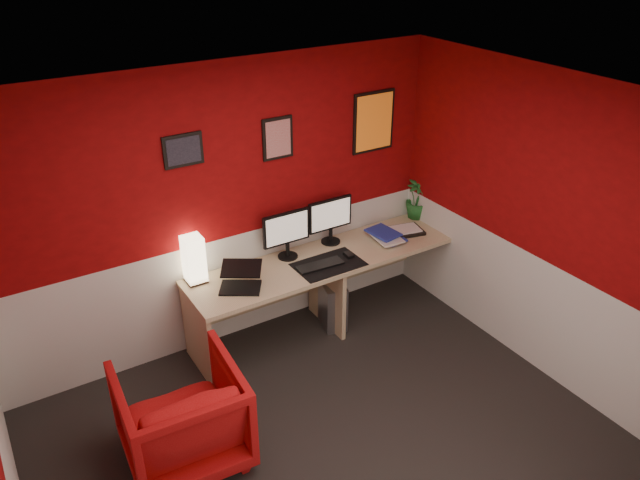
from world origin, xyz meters
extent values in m
cube|color=black|center=(0.00, 0.00, 0.00)|extent=(4.00, 3.50, 0.01)
cube|color=white|center=(0.00, 0.00, 2.50)|extent=(4.00, 3.50, 0.01)
cube|color=#94090B|center=(0.00, 1.75, 1.25)|extent=(4.00, 0.01, 2.50)
cube|color=#94090B|center=(2.00, 0.00, 1.25)|extent=(0.01, 3.50, 2.50)
cube|color=silver|center=(0.00, 1.75, 0.50)|extent=(4.00, 0.01, 1.00)
cube|color=silver|center=(2.00, 0.00, 0.50)|extent=(0.01, 3.50, 1.00)
cube|color=tan|center=(0.80, 1.41, 0.36)|extent=(2.60, 0.65, 0.73)
cube|color=#FFE5B2|center=(-0.36, 1.64, 0.93)|extent=(0.16, 0.16, 0.40)
cube|color=black|center=(-0.09, 1.33, 0.84)|extent=(0.40, 0.37, 0.22)
cube|color=black|center=(0.50, 1.59, 1.02)|extent=(0.45, 0.06, 0.58)
cube|color=black|center=(0.98, 1.63, 1.02)|extent=(0.45, 0.06, 0.58)
cube|color=black|center=(0.74, 1.28, 0.73)|extent=(0.60, 0.38, 0.01)
cube|color=black|center=(0.66, 1.29, 0.74)|extent=(0.43, 0.17, 0.02)
cube|color=black|center=(0.96, 1.30, 0.75)|extent=(0.07, 0.11, 0.03)
imported|color=#21309A|center=(1.38, 1.39, 0.74)|extent=(0.22, 0.30, 0.03)
imported|color=silver|center=(1.32, 1.37, 0.77)|extent=(0.26, 0.34, 0.02)
imported|color=#21309A|center=(1.32, 1.41, 0.79)|extent=(0.26, 0.33, 0.03)
cube|color=black|center=(1.69, 1.42, 0.74)|extent=(0.40, 0.32, 0.03)
imported|color=#19591E|center=(2.01, 1.63, 0.93)|extent=(0.28, 0.28, 0.41)
cube|color=#99999E|center=(0.86, 1.44, 0.23)|extent=(0.30, 0.49, 0.45)
imported|color=#AE1717|center=(-0.92, 0.57, 0.38)|extent=(0.86, 0.88, 0.76)
cube|color=black|center=(-0.31, 1.74, 1.85)|extent=(0.32, 0.02, 0.26)
cube|color=red|center=(0.51, 1.74, 1.80)|extent=(0.28, 0.02, 0.36)
cube|color=orange|center=(1.50, 1.74, 1.78)|extent=(0.44, 0.02, 0.56)
camera|label=1|loc=(-1.80, -2.67, 3.47)|focal=34.71mm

